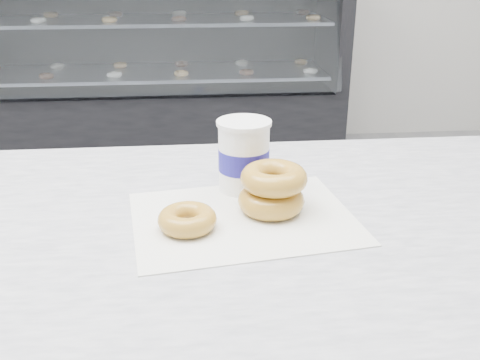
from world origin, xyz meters
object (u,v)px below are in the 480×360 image
object	(u,v)px
display_case	(151,86)
coffee_cup	(244,155)
donut_single	(187,219)
donut_stack	(272,189)

from	to	relation	value
display_case	coffee_cup	xyz separation A→B (m)	(0.34, -2.59, 0.47)
donut_single	coffee_cup	xyz separation A→B (m)	(0.10, 0.14, 0.05)
display_case	donut_stack	world-z (taller)	display_case
display_case	donut_single	world-z (taller)	display_case
donut_stack	coffee_cup	xyz separation A→B (m)	(-0.04, 0.09, 0.02)
coffee_cup	donut_single	bearing A→B (deg)	-143.45
donut_single	donut_stack	distance (m)	0.15
donut_single	donut_stack	bearing A→B (deg)	20.28
donut_stack	coffee_cup	world-z (taller)	coffee_cup
display_case	donut_stack	xyz separation A→B (m)	(0.38, -2.68, 0.45)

